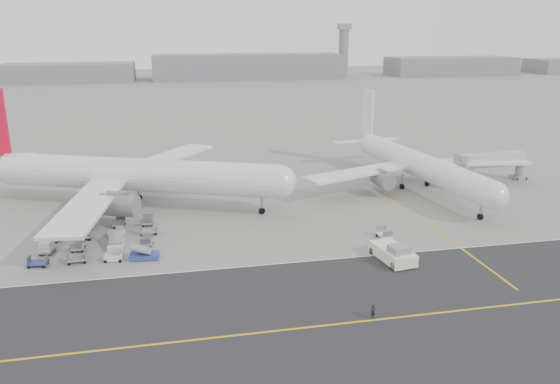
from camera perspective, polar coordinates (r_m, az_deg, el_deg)
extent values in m
plane|color=gray|center=(71.81, -3.99, -7.08)|extent=(700.00, 700.00, 0.00)
cube|color=#2C2C2E|center=(56.97, 3.74, -13.86)|extent=(220.00, 32.00, 0.02)
cube|color=gold|center=(56.96, 3.74, -13.85)|extent=(220.00, 0.30, 0.01)
cube|color=silver|center=(70.59, 0.32, -7.45)|extent=(220.00, 0.25, 0.01)
cube|color=gold|center=(85.09, 16.00, -3.81)|extent=(0.30, 40.00, 0.01)
cylinder|color=gray|center=(347.81, 6.64, 14.24)|extent=(6.00, 6.00, 28.00)
cube|color=gray|center=(347.48, 6.73, 16.79)|extent=(7.00, 7.00, 3.50)
cylinder|color=silver|center=(93.55, -14.60, 1.76)|extent=(46.33, 22.89, 5.47)
sphere|color=silver|center=(86.47, -0.05, 1.10)|extent=(5.36, 5.36, 5.36)
cone|color=silver|center=(106.27, -27.01, 2.45)|extent=(10.48, 8.04, 4.92)
cube|color=silver|center=(110.49, -25.92, 3.16)|extent=(5.69, 9.08, 0.25)
cube|color=silver|center=(81.99, -19.43, -1.28)|extent=(9.37, 26.75, 0.45)
cube|color=silver|center=(106.97, -11.99, 3.42)|extent=(20.08, 24.63, 0.45)
cylinder|color=slate|center=(85.09, -16.51, -1.33)|extent=(6.67, 5.32, 3.39)
cylinder|color=slate|center=(102.38, -11.66, 2.05)|extent=(6.67, 5.32, 3.39)
cylinder|color=black|center=(88.52, -1.91, -1.99)|extent=(1.14, 0.85, 1.03)
cylinder|color=black|center=(92.88, -16.18, -1.76)|extent=(1.14, 0.85, 1.03)
cylinder|color=black|center=(98.50, -14.53, -0.57)|extent=(1.14, 0.85, 1.03)
cylinder|color=gray|center=(88.07, -1.92, -1.10)|extent=(0.36, 0.36, 2.87)
cylinder|color=silver|center=(103.89, 14.47, 2.72)|extent=(9.42, 40.12, 4.57)
sphere|color=silver|center=(88.55, 21.43, -0.34)|extent=(4.48, 4.48, 4.48)
cone|color=silver|center=(121.36, 9.14, 5.19)|extent=(5.03, 8.22, 4.11)
cube|color=silver|center=(120.69, 9.18, 8.18)|extent=(1.03, 4.40, 9.72)
cube|color=silver|center=(120.18, 7.28, 5.21)|extent=(7.50, 3.06, 0.25)
cube|color=silver|center=(123.86, 10.64, 5.41)|extent=(7.50, 3.06, 0.25)
cube|color=silver|center=(98.91, 8.28, 2.04)|extent=(22.16, 12.39, 0.45)
cube|color=silver|center=(111.71, 19.38, 2.96)|extent=(22.30, 7.48, 0.45)
cylinder|color=slate|center=(99.30, 10.70, 1.30)|extent=(3.41, 5.17, 2.83)
cylinder|color=slate|center=(108.22, 18.36, 2.01)|extent=(3.41, 5.17, 2.83)
cylinder|color=black|center=(91.54, 20.20, -2.43)|extent=(0.62, 1.04, 0.99)
cylinder|color=black|center=(104.70, 12.62, 0.58)|extent=(0.62, 1.04, 0.99)
cylinder|color=black|center=(107.60, 15.12, 0.84)|extent=(0.62, 1.04, 0.99)
cylinder|color=gray|center=(91.18, 20.27, -1.71)|extent=(0.36, 0.36, 2.40)
cube|color=white|center=(72.65, 11.68, -6.31)|extent=(4.27, 7.24, 1.54)
cube|color=gray|center=(71.01, 12.39, -5.90)|extent=(2.72, 2.54, 0.99)
cylinder|color=gray|center=(76.08, 10.02, -5.45)|extent=(0.60, 2.86, 0.18)
cylinder|color=black|center=(70.07, 11.79, -7.60)|extent=(0.58, 1.05, 0.99)
cylinder|color=black|center=(71.54, 13.76, -7.22)|extent=(0.58, 1.05, 0.99)
cylinder|color=black|center=(74.20, 9.65, -6.06)|extent=(0.58, 1.05, 0.99)
cylinder|color=black|center=(75.59, 11.54, -5.73)|extent=(0.58, 1.05, 0.99)
cylinder|color=gray|center=(118.59, 23.69, 2.14)|extent=(1.51, 1.51, 3.77)
cube|color=gray|center=(118.95, 23.60, 1.42)|extent=(2.57, 2.57, 0.66)
cube|color=#B1B0B5|center=(114.12, 21.22, 3.16)|extent=(14.24, 3.33, 2.45)
cube|color=gray|center=(110.34, 18.34, 3.02)|extent=(1.28, 3.07, 2.83)
cylinder|color=black|center=(120.38, 23.69, 1.56)|extent=(0.31, 0.58, 0.57)
imported|color=black|center=(58.65, 9.71, -12.22)|extent=(0.67, 0.52, 1.63)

